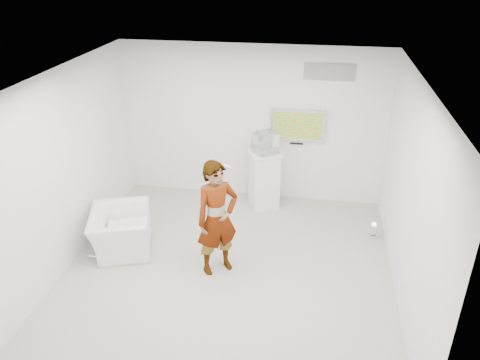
{
  "coord_description": "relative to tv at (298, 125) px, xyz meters",
  "views": [
    {
      "loc": [
        1.16,
        -5.82,
        4.51
      ],
      "look_at": [
        0.08,
        0.6,
        1.26
      ],
      "focal_mm": 35.0,
      "sensor_mm": 36.0,
      "label": 1
    }
  ],
  "objects": [
    {
      "name": "room",
      "position": [
        -0.85,
        -2.45,
        -0.05
      ],
      "size": [
        5.01,
        5.01,
        3.0
      ],
      "color": "#A29E95",
      "rests_on": "ground"
    },
    {
      "name": "console",
      "position": [
        -0.56,
        -0.35,
        -0.33
      ],
      "size": [
        0.14,
        0.14,
        0.21
      ],
      "primitive_type": "cube",
      "rotation": [
        0.0,
        0.0,
        0.81
      ],
      "color": "silver",
      "rests_on": "pedestal"
    },
    {
      "name": "vitrine",
      "position": [
        -0.56,
        -0.35,
        -0.25
      ],
      "size": [
        0.53,
        0.53,
        0.38
      ],
      "primitive_type": "cube",
      "rotation": [
        0.0,
        0.0,
        0.69
      ],
      "color": "silver",
      "rests_on": "pedestal"
    },
    {
      "name": "logo_decal",
      "position": [
        0.5,
        0.04,
        1.0
      ],
      "size": [
        0.9,
        0.02,
        0.3
      ],
      "primitive_type": "cube",
      "color": "gray",
      "rests_on": "room"
    },
    {
      "name": "armchair",
      "position": [
        -2.7,
        -2.21,
        -1.21
      ],
      "size": [
        1.21,
        1.29,
        0.69
      ],
      "primitive_type": "imported",
      "rotation": [
        0.0,
        0.0,
        1.88
      ],
      "color": "white",
      "rests_on": "room"
    },
    {
      "name": "tv",
      "position": [
        0.0,
        0.0,
        0.0
      ],
      "size": [
        1.0,
        0.08,
        0.6
      ],
      "primitive_type": "cube",
      "color": "silver",
      "rests_on": "room"
    },
    {
      "name": "person",
      "position": [
        -1.01,
        -2.48,
        -0.64
      ],
      "size": [
        0.79,
        0.75,
        1.82
      ],
      "primitive_type": "imported",
      "rotation": [
        0.0,
        0.0,
        0.66
      ],
      "color": "white",
      "rests_on": "room"
    },
    {
      "name": "wii_remote",
      "position": [
        -0.9,
        -2.21,
        0.09
      ],
      "size": [
        0.13,
        0.09,
        0.03
      ],
      "primitive_type": "cube",
      "rotation": [
        0.0,
        0.0,
        1.04
      ],
      "color": "silver",
      "rests_on": "person"
    },
    {
      "name": "floor_uplight",
      "position": [
        1.44,
        -1.17,
        -1.41
      ],
      "size": [
        0.23,
        0.23,
        0.28
      ],
      "primitive_type": "cylinder",
      "rotation": [
        0.0,
        0.0,
        0.4
      ],
      "color": "silver",
      "rests_on": "room"
    },
    {
      "name": "pedestal",
      "position": [
        -0.56,
        -0.35,
        -0.99
      ],
      "size": [
        0.71,
        0.71,
        1.11
      ],
      "primitive_type": "cube",
      "rotation": [
        0.0,
        0.0,
        0.41
      ],
      "color": "silver",
      "rests_on": "room"
    }
  ]
}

